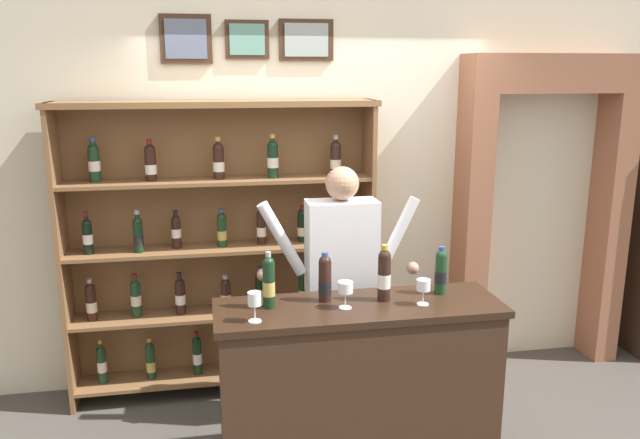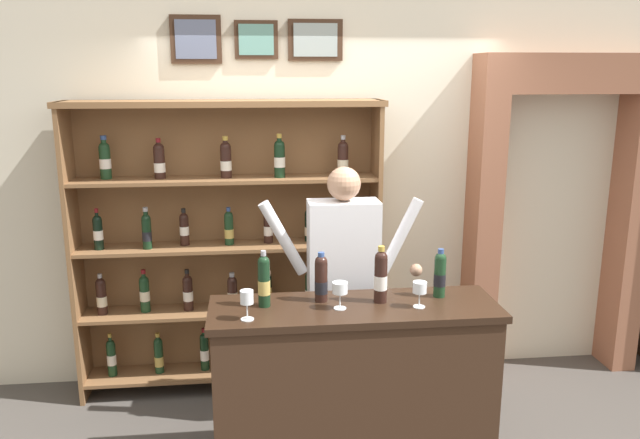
{
  "view_description": "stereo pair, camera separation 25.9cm",
  "coord_description": "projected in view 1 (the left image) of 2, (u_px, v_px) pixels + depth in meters",
  "views": [
    {
      "loc": [
        -0.78,
        -3.17,
        2.27
      ],
      "look_at": [
        -0.13,
        0.39,
        1.41
      ],
      "focal_mm": 35.36,
      "sensor_mm": 36.0,
      "label": 1
    },
    {
      "loc": [
        -0.53,
        -3.21,
        2.27
      ],
      "look_at": [
        -0.13,
        0.39,
        1.41
      ],
      "focal_mm": 35.36,
      "sensor_mm": 36.0,
      "label": 2
    }
  ],
  "objects": [
    {
      "name": "back_wall",
      "position": [
        314.0,
        174.0,
        4.65
      ],
      "size": [
        12.0,
        0.19,
        3.05
      ],
      "color": "beige",
      "rests_on": "ground"
    },
    {
      "name": "wine_shelf",
      "position": [
        221.0,
        243.0,
        4.38
      ],
      "size": [
        2.15,
        0.34,
        2.08
      ],
      "color": "brown",
      "rests_on": "ground"
    },
    {
      "name": "archway_doorway",
      "position": [
        537.0,
        195.0,
        4.87
      ],
      "size": [
        1.33,
        0.45,
        2.39
      ],
      "color": "#935B42",
      "rests_on": "ground"
    },
    {
      "name": "tasting_counter",
      "position": [
        358.0,
        389.0,
        3.58
      ],
      "size": [
        1.59,
        0.51,
        1.01
      ],
      "color": "#382316",
      "rests_on": "ground"
    },
    {
      "name": "shopkeeper",
      "position": [
        341.0,
        268.0,
        3.94
      ],
      "size": [
        1.04,
        0.22,
        1.71
      ],
      "color": "#2D3347",
      "rests_on": "ground"
    },
    {
      "name": "tasting_bottle_brunello",
      "position": [
        269.0,
        282.0,
        3.39
      ],
      "size": [
        0.07,
        0.07,
        0.32
      ],
      "color": "black",
      "rests_on": "tasting_counter"
    },
    {
      "name": "tasting_bottle_super_tuscan",
      "position": [
        325.0,
        278.0,
        3.49
      ],
      "size": [
        0.07,
        0.07,
        0.28
      ],
      "color": "black",
      "rests_on": "tasting_counter"
    },
    {
      "name": "tasting_bottle_grappa",
      "position": [
        384.0,
        274.0,
        3.49
      ],
      "size": [
        0.07,
        0.07,
        0.32
      ],
      "color": "black",
      "rests_on": "tasting_counter"
    },
    {
      "name": "tasting_bottle_bianco",
      "position": [
        441.0,
        271.0,
        3.61
      ],
      "size": [
        0.07,
        0.07,
        0.28
      ],
      "color": "#19381E",
      "rests_on": "tasting_counter"
    },
    {
      "name": "wine_glass_left",
      "position": [
        345.0,
        288.0,
        3.39
      ],
      "size": [
        0.08,
        0.08,
        0.15
      ],
      "color": "silver",
      "rests_on": "tasting_counter"
    },
    {
      "name": "wine_glass_center",
      "position": [
        254.0,
        300.0,
        3.2
      ],
      "size": [
        0.07,
        0.07,
        0.16
      ],
      "color": "silver",
      "rests_on": "tasting_counter"
    },
    {
      "name": "wine_glass_spare",
      "position": [
        423.0,
        286.0,
        3.44
      ],
      "size": [
        0.08,
        0.08,
        0.14
      ],
      "color": "silver",
      "rests_on": "tasting_counter"
    }
  ]
}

